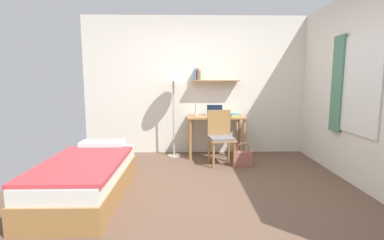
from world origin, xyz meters
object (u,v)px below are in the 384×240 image
at_px(water_bottle, 197,110).
at_px(handbag, 243,158).
at_px(desk_chair, 221,135).
at_px(standing_lamp, 173,79).
at_px(book_stack, 234,115).
at_px(bed, 87,178).
at_px(desk, 216,124).
at_px(laptop, 215,113).

height_order(water_bottle, handbag, water_bottle).
height_order(desk_chair, standing_lamp, standing_lamp).
xyz_separation_m(desk_chair, book_stack, (0.31, 0.49, 0.28)).
height_order(bed, desk, desk).
height_order(water_bottle, book_stack, water_bottle).
bearing_deg(desk, bed, -133.57).
height_order(desk, laptop, laptop).
distance_m(water_bottle, handbag, 1.23).
height_order(bed, laptop, laptop).
height_order(bed, desk_chair, desk_chair).
bearing_deg(handbag, book_stack, 94.04).
bearing_deg(standing_lamp, desk_chair, -30.95).
bearing_deg(desk, standing_lamp, -179.20).
bearing_deg(bed, book_stack, 41.38).
distance_m(standing_lamp, book_stack, 1.29).
bearing_deg(desk_chair, water_bottle, 128.20).
bearing_deg(laptop, bed, -132.11).
distance_m(water_bottle, book_stack, 0.71).
bearing_deg(standing_lamp, laptop, 7.04).
bearing_deg(laptop, handbag, -61.35).
bearing_deg(desk, desk_chair, -86.67).
height_order(desk, water_bottle, water_bottle).
height_order(bed, handbag, bed).
relative_size(desk_chair, standing_lamp, 0.56).
relative_size(water_bottle, book_stack, 1.01).
xyz_separation_m(desk_chair, handbag, (0.36, -0.15, -0.36)).
relative_size(desk, laptop, 3.23).
bearing_deg(laptop, standing_lamp, -172.96).
xyz_separation_m(desk, desk_chair, (0.03, -0.49, -0.12)).
bearing_deg(standing_lamp, handbag, -28.55).
height_order(standing_lamp, water_bottle, standing_lamp).
bearing_deg(handbag, standing_lamp, 151.45).
xyz_separation_m(laptop, book_stack, (0.35, -0.08, -0.03)).
height_order(standing_lamp, handbag, standing_lamp).
relative_size(desk_chair, laptop, 2.78).
distance_m(desk_chair, water_bottle, 0.73).
xyz_separation_m(standing_lamp, laptop, (0.76, 0.09, -0.61)).
distance_m(bed, handbag, 2.46).
relative_size(desk, book_stack, 4.48).
relative_size(desk_chair, book_stack, 3.85).
relative_size(laptop, water_bottle, 1.36).
bearing_deg(desk_chair, handbag, -22.70).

